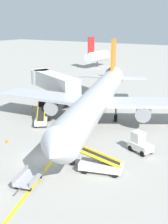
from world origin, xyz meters
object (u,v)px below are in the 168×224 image
Objects in this scene: airliner at (98,98)px; ground_crew_marshaller at (62,154)px; baggage_cart_empty_trailing at (29,178)px; safety_cone_nose_left at (32,107)px; jet_bridge at (51,81)px; belt_loader_aft_hold at (100,164)px; belt_loader_forward_hold at (41,118)px; baggage_tug_near_wing at (140,143)px; safety_cone_nose_right at (7,141)px.

airliner is 20.15× the size of ground_crew_marshaller.
baggage_cart_empty_trailing reaches higher than safety_cone_nose_left.
baggage_cart_empty_trailing is (14.67, -21.17, -3.07)m from jet_bridge.
ground_crew_marshaller is (-3.91, -0.37, 0.13)m from belt_loader_aft_hold.
airliner is at bearing 121.27° from belt_loader_aft_hold.
jet_bridge is 28.93× the size of safety_cone_nose_left.
belt_loader_aft_hold is (12.92, -7.15, 0.00)m from belt_loader_forward_hold.
baggage_tug_near_wing is at bearing 77.53° from belt_loader_aft_hold.
belt_loader_aft_hold reaches higher than baggage_cart_empty_trailing.
belt_loader_aft_hold is at bearing -0.66° from safety_cone_nose_right.
jet_bridge is 25.94m from baggage_cart_empty_trailing.
baggage_cart_empty_trailing is at bearing -32.09° from safety_cone_nose_right.
belt_loader_forward_hold is at bearing -38.43° from safety_cone_nose_left.
baggage_tug_near_wing reaches higher than baggage_cart_empty_trailing.
belt_loader_forward_hold is 14.77m from belt_loader_aft_hold.
safety_cone_nose_left is (-14.93, 12.22, -0.69)m from ground_crew_marshaller.
safety_cone_nose_left is at bearing 176.66° from airliner.
ground_crew_marshaller is at bearing -39.29° from safety_cone_nose_left.
baggage_cart_empty_trailing is at bearing -79.86° from airliner.
belt_loader_aft_hold is 6.23m from baggage_cart_empty_trailing.
safety_cone_nose_left is at bearing 120.82° from safety_cone_nose_right.
safety_cone_nose_left is (-20.14, 5.98, -0.71)m from baggage_tug_near_wing.
belt_loader_forward_hold is 11.74m from ground_crew_marshaller.
airliner reaches higher than jet_bridge.
baggage_cart_empty_trailing is 8.69× the size of safety_cone_nose_left.
baggage_tug_near_wing reaches higher than safety_cone_nose_right.
safety_cone_nose_left is at bearing 147.83° from belt_loader_aft_hold.
belt_loader_aft_hold is 1.34× the size of baggage_cart_empty_trailing.
ground_crew_marshaller is 3.86× the size of safety_cone_nose_right.
safety_cone_nose_right is at bearing -114.78° from airliner.
airliner is 7.80m from belt_loader_forward_hold.
airliner is 8.96× the size of baggage_cart_empty_trailing.
ground_crew_marshaller reaches higher than safety_cone_nose_right.
jet_bridge reaches higher than belt_loader_forward_hold.
safety_cone_nose_right is (-11.85, 0.14, -0.56)m from belt_loader_aft_hold.
airliner is at bearing 103.95° from ground_crew_marshaller.
belt_loader_forward_hold is 1.24× the size of baggage_cart_empty_trailing.
belt_loader_forward_hold is at bearing -58.31° from jet_bridge.
jet_bridge is 2.47× the size of belt_loader_aft_hold.
baggage_tug_near_wing reaches higher than safety_cone_nose_left.
baggage_cart_empty_trailing is (2.86, -15.99, -2.95)m from airliner.
belt_loader_aft_hold is (18.58, -16.32, -2.77)m from jet_bridge.
baggage_tug_near_wing is 0.57× the size of belt_loader_forward_hold.
belt_loader_aft_hold is at bearing -41.29° from jet_bridge.
ground_crew_marshaller reaches higher than baggage_cart_empty_trailing.
airliner reaches higher than belt_loader_aft_hold.
safety_cone_nose_left is at bearing 163.46° from baggage_tug_near_wing.
belt_loader_aft_hold is 11.69× the size of safety_cone_nose_left.
belt_loader_aft_hold is at bearing 5.36° from ground_crew_marshaller.
baggage_tug_near_wing is 1.59× the size of ground_crew_marshaller.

